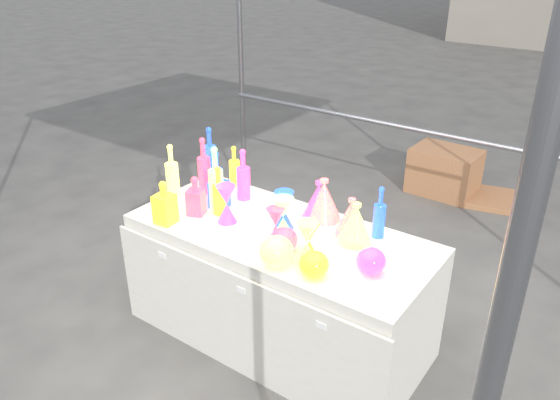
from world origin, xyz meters
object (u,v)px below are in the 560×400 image
Objects in this scene: display_table at (279,285)px; bottle_0 at (234,166)px; globe_0 at (314,266)px; decanter_0 at (164,202)px; hourglass_0 at (276,226)px; lampshade_0 at (324,199)px; cardboard_box_closed at (444,171)px.

bottle_0 is (-0.63, 0.36, 0.52)m from display_table.
display_table is 0.65m from globe_0.
bottle_0 is 0.66m from decanter_0.
bottle_0 is 1.22m from globe_0.
decanter_0 is at bearing -178.04° from globe_0.
bottle_0 is 0.83m from hourglass_0.
lampshade_0 is at bearing -5.32° from bottle_0.
bottle_0 is 1.04× the size of decanter_0.
decanter_0 is 0.94m from lampshade_0.
cardboard_box_closed is 4.04× the size of globe_0.
decanter_0 is at bearing -153.74° from display_table.
decanter_0 is (-0.67, -2.98, 0.66)m from cardboard_box_closed.
lampshade_0 is at bearing 80.56° from hourglass_0.
cardboard_box_closed is 2.28× the size of decanter_0.
globe_0 is at bearing -24.28° from hourglass_0.
globe_0 is 0.63m from lampshade_0.
bottle_0 reaches higher than lampshade_0.
decanter_0 reaches higher than hourglass_0.
cardboard_box_closed is 2.51m from bottle_0.
globe_0 is at bearing -31.08° from bottle_0.
display_table is 6.83× the size of decanter_0.
globe_0 is (0.35, -0.16, -0.04)m from hourglass_0.
lampshade_0 reaches higher than hourglass_0.
bottle_0 is at bearing 145.75° from hourglass_0.
hourglass_0 reaches higher than globe_0.
globe_0 is (1.02, 0.04, -0.07)m from decanter_0.
hourglass_0 is (0.05, -0.11, 0.48)m from display_table.
cardboard_box_closed is 2.85m from hourglass_0.
cardboard_box_closed is (0.06, 2.68, -0.15)m from display_table.
bottle_0 is at bearing -104.38° from cardboard_box_closed.
hourglass_0 is at bearing -63.37° from display_table.
bottle_0 is 1.09× the size of lampshade_0.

